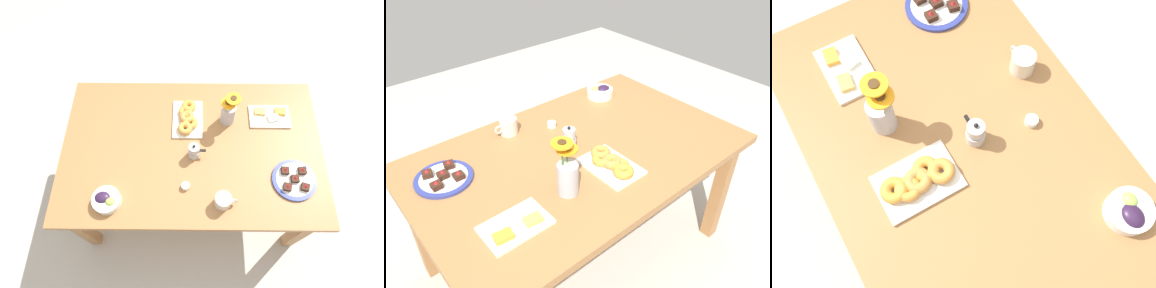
{
  "view_description": "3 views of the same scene",
  "coord_description": "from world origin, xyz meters",
  "views": [
    {
      "loc": [
        0.01,
        -0.85,
        2.37
      ],
      "look_at": [
        0.0,
        0.0,
        0.78
      ],
      "focal_mm": 28.0,
      "sensor_mm": 36.0,
      "label": 1
    },
    {
      "loc": [
        0.95,
        1.13,
        1.81
      ],
      "look_at": [
        0.0,
        0.0,
        0.78
      ],
      "focal_mm": 35.0,
      "sensor_mm": 36.0,
      "label": 2
    },
    {
      "loc": [
        -0.48,
        0.28,
        2.14
      ],
      "look_at": [
        0.0,
        0.0,
        0.78
      ],
      "focal_mm": 40.0,
      "sensor_mm": 36.0,
      "label": 3
    }
  ],
  "objects": [
    {
      "name": "grape_bowl",
      "position": [
        -0.47,
        -0.35,
        0.77
      ],
      "size": [
        0.16,
        0.16,
        0.07
      ],
      "color": "white",
      "rests_on": "dining_table"
    },
    {
      "name": "ground_plane",
      "position": [
        0.0,
        0.0,
        0.0
      ],
      "size": [
        6.0,
        6.0,
        0.0
      ],
      "primitive_type": "plane",
      "color": "#B7B2A8"
    },
    {
      "name": "croissant_platter",
      "position": [
        -0.03,
        0.2,
        0.76
      ],
      "size": [
        0.19,
        0.28,
        0.05
      ],
      "color": "white",
      "rests_on": "dining_table"
    },
    {
      "name": "jam_cup_honey",
      "position": [
        -0.03,
        -0.26,
        0.76
      ],
      "size": [
        0.05,
        0.05,
        0.03
      ],
      "color": "white",
      "rests_on": "dining_table"
    },
    {
      "name": "cheese_platter",
      "position": [
        0.5,
        0.23,
        0.75
      ],
      "size": [
        0.26,
        0.17,
        0.03
      ],
      "color": "white",
      "rests_on": "dining_table"
    },
    {
      "name": "coffee_mug",
      "position": [
        0.17,
        -0.35,
        0.78
      ],
      "size": [
        0.13,
        0.09,
        0.09
      ],
      "color": "beige",
      "rests_on": "dining_table"
    },
    {
      "name": "moka_pot",
      "position": [
        0.01,
        -0.05,
        0.79
      ],
      "size": [
        0.11,
        0.07,
        0.12
      ],
      "color": "#B7B7BC",
      "rests_on": "dining_table"
    },
    {
      "name": "flower_vase",
      "position": [
        0.22,
        0.2,
        0.83
      ],
      "size": [
        0.11,
        0.11,
        0.26
      ],
      "color": "#B2B2BC",
      "rests_on": "dining_table"
    },
    {
      "name": "dining_table",
      "position": [
        0.0,
        0.0,
        0.65
      ],
      "size": [
        1.6,
        1.0,
        0.74
      ],
      "color": "#9E6B3D",
      "rests_on": "ground_plane"
    },
    {
      "name": "dessert_plate",
      "position": [
        0.59,
        -0.21,
        0.75
      ],
      "size": [
        0.25,
        0.25,
        0.05
      ],
      "color": "navy",
      "rests_on": "dining_table"
    }
  ]
}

